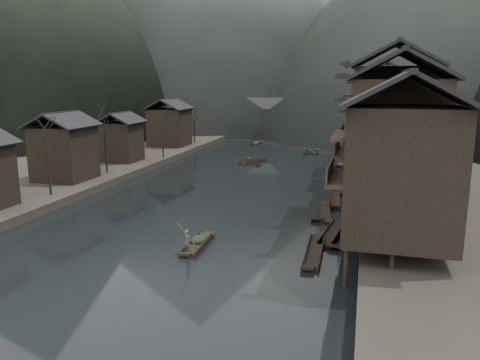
% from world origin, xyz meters
% --- Properties ---
extents(water, '(300.00, 300.00, 0.00)m').
position_xyz_m(water, '(0.00, 0.00, 0.00)').
color(water, black).
rests_on(water, ground).
extents(left_bank, '(40.00, 200.00, 1.20)m').
position_xyz_m(left_bank, '(-35.00, 40.00, 0.60)').
color(left_bank, '#2D2823').
rests_on(left_bank, ground).
extents(stilt_houses, '(9.00, 67.60, 16.51)m').
position_xyz_m(stilt_houses, '(17.28, 18.51, 9.00)').
color(stilt_houses, black).
rests_on(stilt_houses, ground).
extents(left_houses, '(8.10, 53.20, 8.73)m').
position_xyz_m(left_houses, '(-20.50, 20.12, 5.66)').
color(left_houses, black).
rests_on(left_houses, left_bank).
extents(bare_trees, '(3.94, 60.82, 7.88)m').
position_xyz_m(bare_trees, '(-17.00, 16.75, 6.49)').
color(bare_trees, black).
rests_on(bare_trees, left_bank).
extents(moored_sampans, '(3.35, 59.92, 0.47)m').
position_xyz_m(moored_sampans, '(11.94, 21.14, 0.20)').
color(moored_sampans, black).
rests_on(moored_sampans, water).
extents(midriver_boats, '(14.96, 47.16, 0.45)m').
position_xyz_m(midriver_boats, '(-1.79, 52.32, 0.20)').
color(midriver_boats, black).
rests_on(midriver_boats, water).
extents(stone_bridge, '(40.00, 6.00, 9.00)m').
position_xyz_m(stone_bridge, '(-0.00, 72.00, 5.11)').
color(stone_bridge, '#4C4C4F').
rests_on(stone_bridge, ground).
extents(hero_sampan, '(1.42, 5.54, 0.44)m').
position_xyz_m(hero_sampan, '(2.55, -5.91, 0.20)').
color(hero_sampan, black).
rests_on(hero_sampan, water).
extents(cargo_heap, '(1.21, 1.59, 0.73)m').
position_xyz_m(cargo_heap, '(2.57, -5.66, 0.81)').
color(cargo_heap, black).
rests_on(cargo_heap, hero_sampan).
extents(boatman, '(0.77, 0.70, 1.76)m').
position_xyz_m(boatman, '(2.45, -7.84, 1.32)').
color(boatman, '#4F4F51').
rests_on(boatman, hero_sampan).
extents(bamboo_pole, '(0.88, 2.74, 3.20)m').
position_xyz_m(bamboo_pole, '(2.65, -7.84, 3.80)').
color(bamboo_pole, '#8C7A51').
rests_on(bamboo_pole, boatman).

